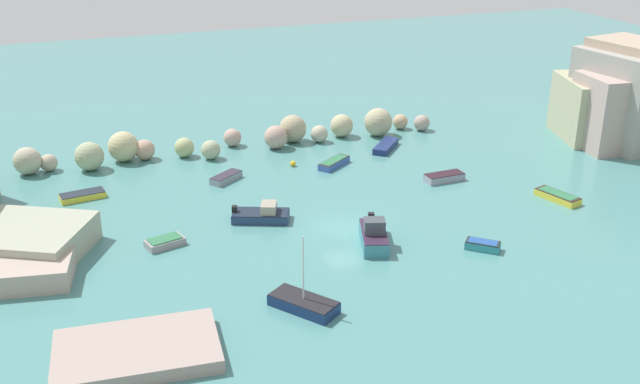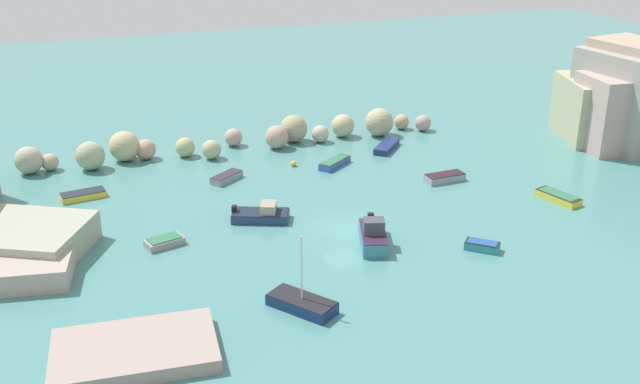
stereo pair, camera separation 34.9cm
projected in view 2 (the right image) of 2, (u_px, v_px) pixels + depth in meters
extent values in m
plane|color=teal|center=(342.00, 228.00, 54.34)|extent=(160.00, 160.00, 0.00)
cube|color=#AE9C8F|center=(25.00, 265.00, 47.58)|extent=(6.76, 6.42, 1.46)
cube|color=#A1A58E|center=(21.00, 239.00, 50.43)|extent=(10.69, 9.91, 2.02)
cube|color=tan|center=(593.00, 109.00, 72.50)|extent=(7.64, 9.00, 5.91)
cube|color=#A5A888|center=(590.00, 101.00, 75.73)|extent=(7.60, 6.77, 5.55)
cube|color=#B3998F|center=(606.00, 113.00, 69.28)|extent=(4.53, 5.92, 7.01)
cube|color=#9F9A91|center=(624.00, 99.00, 70.32)|extent=(7.09, 9.32, 8.92)
cube|color=tan|center=(631.00, 93.00, 70.69)|extent=(6.74, 8.63, 9.73)
sphere|color=#B2AB90|center=(29.00, 160.00, 64.17)|extent=(2.40, 2.40, 2.40)
sphere|color=#B5A58C|center=(50.00, 162.00, 65.01)|extent=(1.52, 1.52, 1.52)
sphere|color=#A4AD85|center=(90.00, 156.00, 65.02)|extent=(2.53, 2.53, 2.53)
sphere|color=tan|center=(124.00, 146.00, 67.08)|extent=(2.74, 2.74, 2.74)
sphere|color=tan|center=(146.00, 149.00, 67.59)|extent=(1.86, 1.86, 1.86)
sphere|color=tan|center=(185.00, 147.00, 68.25)|extent=(1.80, 1.80, 1.80)
sphere|color=#A7AC86|center=(212.00, 150.00, 67.69)|extent=(1.76, 1.76, 1.76)
sphere|color=tan|center=(233.00, 137.00, 71.01)|extent=(1.70, 1.70, 1.70)
sphere|color=tan|center=(277.00, 137.00, 70.28)|extent=(2.22, 2.22, 2.22)
sphere|color=tan|center=(294.00, 129.00, 72.00)|extent=(2.65, 2.65, 2.65)
sphere|color=#B8B093|center=(320.00, 134.00, 72.06)|extent=(1.66, 1.66, 1.66)
sphere|color=tan|center=(343.00, 126.00, 73.51)|extent=(2.25, 2.25, 2.25)
sphere|color=tan|center=(379.00, 122.00, 73.67)|extent=(2.78, 2.78, 2.78)
sphere|color=tan|center=(402.00, 122.00, 75.88)|extent=(1.53, 1.53, 1.53)
sphere|color=#A89588|center=(423.00, 123.00, 75.38)|extent=(1.62, 1.62, 1.62)
cube|color=#A08D84|center=(135.00, 350.00, 39.52)|extent=(9.06, 6.02, 0.81)
sphere|color=gold|center=(294.00, 164.00, 66.13)|extent=(0.50, 0.50, 0.50)
cube|color=#3A58AE|center=(335.00, 163.00, 66.16)|extent=(3.55, 3.03, 0.52)
cube|color=#2C2E2B|center=(335.00, 160.00, 66.05)|extent=(3.48, 2.97, 0.06)
cube|color=#2D7047|center=(335.00, 160.00, 66.04)|extent=(3.02, 2.57, 0.08)
cube|color=yellow|center=(558.00, 197.00, 59.01)|extent=(2.27, 3.86, 0.51)
cube|color=#322321|center=(558.00, 194.00, 58.90)|extent=(2.22, 3.79, 0.06)
cube|color=#2D7047|center=(559.00, 194.00, 58.90)|extent=(1.93, 3.28, 0.08)
cube|color=teal|center=(373.00, 238.00, 51.76)|extent=(3.02, 4.74, 0.98)
cube|color=#301F36|center=(373.00, 231.00, 51.56)|extent=(2.96, 4.64, 0.06)
cube|color=#3F444C|center=(374.00, 226.00, 51.16)|extent=(1.72, 1.54, 1.05)
cube|color=black|center=(371.00, 216.00, 53.37)|extent=(0.53, 0.48, 0.50)
cube|color=navy|center=(261.00, 216.00, 55.54)|extent=(4.60, 3.34, 0.64)
cube|color=#192334|center=(260.00, 212.00, 55.41)|extent=(4.51, 3.27, 0.06)
cube|color=#9E937F|center=(269.00, 208.00, 55.25)|extent=(1.59, 1.79, 0.76)
cube|color=black|center=(234.00, 209.00, 55.40)|extent=(0.50, 0.54, 0.50)
cube|color=gray|center=(445.00, 178.00, 62.83)|extent=(3.41, 1.48, 0.59)
cube|color=#2C1A22|center=(445.00, 174.00, 62.70)|extent=(3.35, 1.45, 0.06)
cube|color=gray|center=(164.00, 242.00, 51.73)|extent=(2.88, 2.03, 0.51)
cube|color=#2D7047|center=(164.00, 238.00, 51.62)|extent=(2.45, 1.73, 0.08)
cube|color=teal|center=(482.00, 246.00, 51.08)|extent=(2.43, 2.32, 0.54)
cube|color=black|center=(482.00, 242.00, 50.96)|extent=(2.38, 2.28, 0.06)
cube|color=#234C93|center=(482.00, 242.00, 50.96)|extent=(2.06, 1.98, 0.08)
cube|color=navy|center=(302.00, 304.00, 43.98)|extent=(3.85, 4.38, 0.68)
cube|color=black|center=(302.00, 299.00, 43.83)|extent=(3.77, 4.30, 0.06)
cylinder|color=silver|center=(301.00, 268.00, 43.05)|extent=(0.10, 0.10, 4.14)
cube|color=gray|center=(227.00, 178.00, 62.95)|extent=(3.11, 2.74, 0.53)
cube|color=#302936|center=(226.00, 174.00, 62.83)|extent=(3.05, 2.69, 0.06)
cube|color=yellow|center=(83.00, 195.00, 59.46)|extent=(3.65, 1.89, 0.48)
cube|color=#1F2631|center=(83.00, 192.00, 59.36)|extent=(3.58, 1.85, 0.06)
cube|color=navy|center=(387.00, 146.00, 70.31)|extent=(3.76, 3.96, 0.58)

